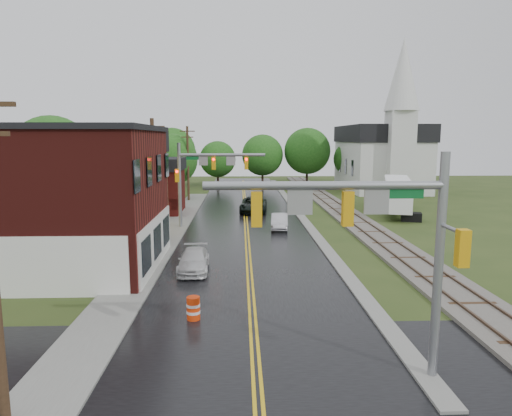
{
  "coord_description": "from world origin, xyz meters",
  "views": [
    {
      "loc": [
        -0.5,
        -11.39,
        7.59
      ],
      "look_at": [
        0.43,
        15.22,
        3.5
      ],
      "focal_mm": 32.0,
      "sensor_mm": 36.0,
      "label": 1
    }
  ],
  "objects": [
    {
      "name": "tree_left_c",
      "position": [
        -13.85,
        39.9,
        4.51
      ],
      "size": [
        6.0,
        6.0,
        7.65
      ],
      "color": "black",
      "rests_on": "ground"
    },
    {
      "name": "railroad",
      "position": [
        10.0,
        35.0,
        0.11
      ],
      "size": [
        3.2,
        80.0,
        0.3
      ],
      "color": "#59544C",
      "rests_on": "ground"
    },
    {
      "name": "traffic_signal_far",
      "position": [
        -3.47,
        27.0,
        4.97
      ],
      "size": [
        7.34,
        0.43,
        7.2
      ],
      "color": "gray",
      "rests_on": "ground"
    },
    {
      "name": "traffic_signal_near",
      "position": [
        3.47,
        2.0,
        4.97
      ],
      "size": [
        7.34,
        0.3,
        7.2
      ],
      "color": "gray",
      "rests_on": "ground"
    },
    {
      "name": "main_road",
      "position": [
        0.0,
        30.0,
        0.0
      ],
      "size": [
        10.0,
        90.0,
        0.02
      ],
      "primitive_type": "cube",
      "color": "black",
      "rests_on": "ground"
    },
    {
      "name": "brick_building",
      "position": [
        -12.48,
        15.0,
        4.15
      ],
      "size": [
        14.3,
        10.3,
        8.3
      ],
      "color": "#4D1410",
      "rests_on": "ground"
    },
    {
      "name": "yellow_house",
      "position": [
        -11.0,
        26.0,
        3.2
      ],
      "size": [
        8.0,
        7.0,
        6.4
      ],
      "primitive_type": "cube",
      "color": "tan",
      "rests_on": "ground"
    },
    {
      "name": "sidewalk_left",
      "position": [
        -6.2,
        25.0,
        0.0
      ],
      "size": [
        2.4,
        50.0,
        0.12
      ],
      "primitive_type": "cube",
      "color": "gray",
      "rests_on": "ground"
    },
    {
      "name": "suv_dark",
      "position": [
        0.86,
        35.02,
        0.79
      ],
      "size": [
        3.07,
        5.85,
        1.57
      ],
      "primitive_type": "imported",
      "rotation": [
        0.0,
        0.0,
        -0.08
      ],
      "color": "black",
      "rests_on": "ground"
    },
    {
      "name": "darkred_building",
      "position": [
        -10.0,
        35.0,
        2.2
      ],
      "size": [
        7.0,
        6.0,
        4.4
      ],
      "primitive_type": "cube",
      "color": "#3F0F0C",
      "rests_on": "ground"
    },
    {
      "name": "sedan_silver",
      "position": [
        2.79,
        26.25,
        0.64
      ],
      "size": [
        1.68,
        3.97,
        1.27
      ],
      "primitive_type": "imported",
      "rotation": [
        0.0,
        0.0,
        -0.09
      ],
      "color": "#BBBABF",
      "rests_on": "ground"
    },
    {
      "name": "utility_pole_c",
      "position": [
        -6.8,
        44.0,
        4.72
      ],
      "size": [
        1.8,
        0.28,
        9.0
      ],
      "color": "#382616",
      "rests_on": "ground"
    },
    {
      "name": "church",
      "position": [
        20.0,
        53.74,
        5.83
      ],
      "size": [
        10.4,
        18.4,
        20.0
      ],
      "color": "silver",
      "rests_on": "ground"
    },
    {
      "name": "pickup_white",
      "position": [
        -3.2,
        14.17,
        0.61
      ],
      "size": [
        1.82,
        4.24,
        1.22
      ],
      "primitive_type": "imported",
      "rotation": [
        0.0,
        0.0,
        0.03
      ],
      "color": "silver",
      "rests_on": "ground"
    },
    {
      "name": "semi_trailer",
      "position": [
        15.25,
        33.49,
        2.13
      ],
      "size": [
        5.48,
        11.19,
        3.54
      ],
      "color": "black",
      "rests_on": "ground"
    },
    {
      "name": "curb_right",
      "position": [
        5.4,
        35.0,
        0.0
      ],
      "size": [
        0.8,
        70.0,
        0.12
      ],
      "primitive_type": "cube",
      "color": "gray",
      "rests_on": "ground"
    },
    {
      "name": "tree_left_e",
      "position": [
        -8.85,
        45.9,
        4.81
      ],
      "size": [
        6.4,
        6.4,
        8.16
      ],
      "color": "black",
      "rests_on": "ground"
    },
    {
      "name": "cross_road",
      "position": [
        0.0,
        2.0,
        0.0
      ],
      "size": [
        60.0,
        9.0,
        0.02
      ],
      "primitive_type": "cube",
      "color": "black",
      "rests_on": "ground"
    },
    {
      "name": "utility_pole_b",
      "position": [
        -6.8,
        22.0,
        4.72
      ],
      "size": [
        1.8,
        0.28,
        9.0
      ],
      "color": "#382616",
      "rests_on": "ground"
    },
    {
      "name": "tree_left_b",
      "position": [
        -17.85,
        31.9,
        5.72
      ],
      "size": [
        7.6,
        7.6,
        9.69
      ],
      "color": "black",
      "rests_on": "ground"
    },
    {
      "name": "construction_barrel",
      "position": [
        -2.5,
        7.0,
        0.5
      ],
      "size": [
        0.62,
        0.62,
        1.0
      ],
      "primitive_type": "cylinder",
      "rotation": [
        0.0,
        0.0,
        0.11
      ],
      "color": "red",
      "rests_on": "ground"
    }
  ]
}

